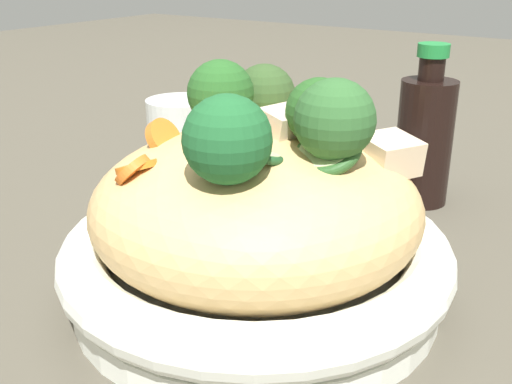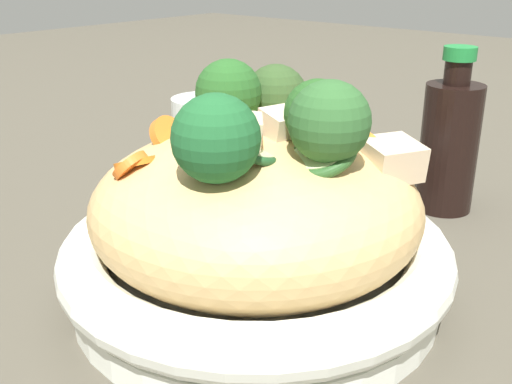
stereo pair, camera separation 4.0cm
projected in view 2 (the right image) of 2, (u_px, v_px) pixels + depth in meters
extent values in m
plane|color=#4D483C|center=(256.00, 295.00, 0.43)|extent=(3.00, 3.00, 0.00)
cylinder|color=white|center=(256.00, 283.00, 0.43)|extent=(0.25, 0.25, 0.02)
torus|color=white|center=(256.00, 250.00, 0.42)|extent=(0.27, 0.27, 0.03)
ellipsoid|color=tan|center=(256.00, 206.00, 0.41)|extent=(0.22, 0.22, 0.10)
torus|color=#DDB468|center=(279.00, 125.00, 0.42)|extent=(0.07, 0.07, 0.01)
torus|color=tan|center=(239.00, 144.00, 0.44)|extent=(0.05, 0.05, 0.01)
torus|color=tan|center=(216.00, 147.00, 0.38)|extent=(0.07, 0.07, 0.01)
torus|color=tan|center=(263.00, 161.00, 0.39)|extent=(0.07, 0.07, 0.03)
cone|color=#96AC77|center=(316.00, 148.00, 0.38)|extent=(0.02, 0.02, 0.02)
sphere|color=#255421|center=(318.00, 113.00, 0.37)|extent=(0.04, 0.04, 0.04)
cone|color=#90B474|center=(217.00, 180.00, 0.34)|extent=(0.03, 0.03, 0.01)
sphere|color=#1E5C2D|center=(216.00, 139.00, 0.33)|extent=(0.07, 0.07, 0.05)
cone|color=#99B773|center=(328.00, 166.00, 0.36)|extent=(0.03, 0.03, 0.02)
sphere|color=#2E5E2D|center=(330.00, 122.00, 0.35)|extent=(0.06, 0.06, 0.05)
cone|color=#91B26F|center=(229.00, 126.00, 0.44)|extent=(0.03, 0.03, 0.02)
sphere|color=#255923|center=(228.00, 93.00, 0.43)|extent=(0.06, 0.06, 0.05)
cone|color=#98B272|center=(275.00, 128.00, 0.47)|extent=(0.02, 0.02, 0.02)
sphere|color=#314D24|center=(276.00, 96.00, 0.46)|extent=(0.05, 0.05, 0.05)
cylinder|color=orange|center=(168.00, 135.00, 0.41)|extent=(0.03, 0.02, 0.03)
cylinder|color=orange|center=(131.00, 166.00, 0.37)|extent=(0.03, 0.02, 0.02)
cylinder|color=orange|center=(223.00, 124.00, 0.42)|extent=(0.03, 0.03, 0.02)
cylinder|color=orange|center=(310.00, 124.00, 0.44)|extent=(0.02, 0.03, 0.02)
cylinder|color=orange|center=(135.00, 163.00, 0.38)|extent=(0.03, 0.03, 0.01)
cylinder|color=orange|center=(369.00, 148.00, 0.40)|extent=(0.02, 0.03, 0.02)
cylinder|color=beige|center=(324.00, 154.00, 0.36)|extent=(0.04, 0.04, 0.02)
torus|color=#2C5827|center=(324.00, 154.00, 0.36)|extent=(0.05, 0.05, 0.02)
cylinder|color=beige|center=(248.00, 152.00, 0.36)|extent=(0.04, 0.04, 0.02)
torus|color=#225029|center=(248.00, 152.00, 0.36)|extent=(0.05, 0.05, 0.02)
cube|color=beige|center=(285.00, 128.00, 0.39)|extent=(0.03, 0.03, 0.03)
cube|color=beige|center=(237.00, 139.00, 0.36)|extent=(0.04, 0.04, 0.03)
cube|color=beige|center=(391.00, 159.00, 0.39)|extent=(0.05, 0.05, 0.03)
cylinder|color=black|center=(449.00, 148.00, 0.56)|extent=(0.05, 0.05, 0.12)
cylinder|color=black|center=(458.00, 72.00, 0.53)|extent=(0.02, 0.02, 0.02)
cylinder|color=#1E7F38|center=(460.00, 53.00, 0.53)|extent=(0.03, 0.03, 0.01)
cylinder|color=silver|center=(206.00, 140.00, 0.63)|extent=(0.07, 0.07, 0.09)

